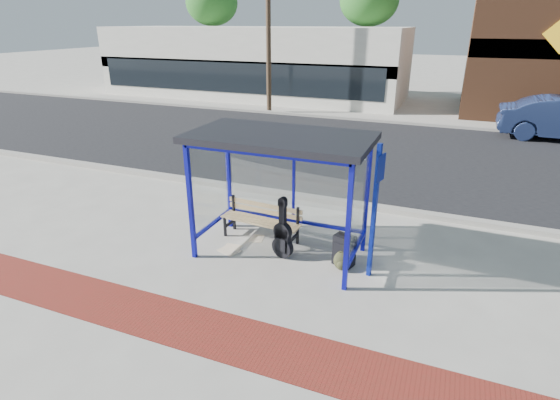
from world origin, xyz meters
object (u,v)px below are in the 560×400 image
at_px(guitar_bag, 283,237).
at_px(suitcase, 344,250).
at_px(bench, 262,219).
at_px(backpack, 341,261).

height_order(guitar_bag, suitcase, guitar_bag).
relative_size(bench, backpack, 4.94).
bearing_deg(guitar_bag, backpack, 13.11).
relative_size(bench, guitar_bag, 1.48).
distance_m(guitar_bag, suitcase, 1.20).
distance_m(bench, backpack, 1.99).
distance_m(bench, suitcase, 1.93).
height_order(bench, suitcase, bench).
relative_size(guitar_bag, backpack, 3.34).
bearing_deg(guitar_bag, suitcase, 21.25).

